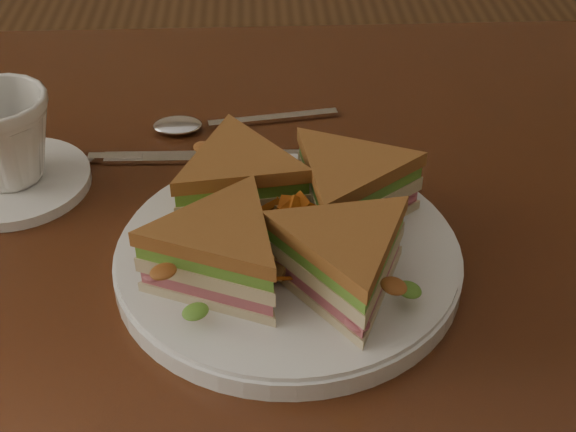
{
  "coord_description": "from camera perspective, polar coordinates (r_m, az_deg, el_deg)",
  "views": [
    {
      "loc": [
        -0.04,
        -0.51,
        1.16
      ],
      "look_at": [
        -0.02,
        -0.04,
        0.8
      ],
      "focal_mm": 50.0,
      "sensor_mm": 36.0,
      "label": 1
    }
  ],
  "objects": [
    {
      "name": "table",
      "position": [
        0.73,
        1.23,
        -7.14
      ],
      "size": [
        1.2,
        0.8,
        0.75
      ],
      "color": "#33170B",
      "rests_on": "ground"
    },
    {
      "name": "plate",
      "position": [
        0.62,
        0.0,
        -3.07
      ],
      "size": [
        0.27,
        0.27,
        0.02
      ],
      "primitive_type": "cylinder",
      "color": "white",
      "rests_on": "table"
    },
    {
      "name": "sandwich_wedges",
      "position": [
        0.6,
        0.0,
        -0.38
      ],
      "size": [
        0.27,
        0.27,
        0.06
      ],
      "color": "beige",
      "rests_on": "plate"
    },
    {
      "name": "crisps_mound",
      "position": [
        0.6,
        0.0,
        -0.68
      ],
      "size": [
        0.09,
        0.09,
        0.05
      ],
      "primitive_type": null,
      "color": "#CD631A",
      "rests_on": "plate"
    },
    {
      "name": "spoon",
      "position": [
        0.8,
        -6.19,
        6.5
      ],
      "size": [
        0.18,
        0.05,
        0.01
      ],
      "rotation": [
        0.0,
        0.0,
        0.15
      ],
      "color": "silver",
      "rests_on": "table"
    },
    {
      "name": "knife",
      "position": [
        0.75,
        -6.49,
        4.13
      ],
      "size": [
        0.22,
        0.02,
        0.0
      ],
      "rotation": [
        0.0,
        0.0,
        -0.02
      ],
      "color": "silver",
      "rests_on": "table"
    },
    {
      "name": "saucer",
      "position": [
        0.75,
        -18.87,
        2.33
      ],
      "size": [
        0.13,
        0.13,
        0.01
      ],
      "primitive_type": "cylinder",
      "color": "white",
      "rests_on": "table"
    },
    {
      "name": "coffee_cup",
      "position": [
        0.72,
        -19.57,
        5.24
      ],
      "size": [
        0.11,
        0.11,
        0.08
      ],
      "primitive_type": "imported",
      "rotation": [
        0.0,
        0.0,
        0.31
      ],
      "color": "white",
      "rests_on": "saucer"
    }
  ]
}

